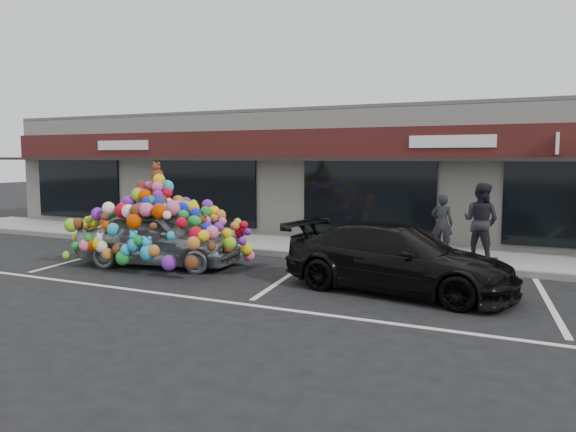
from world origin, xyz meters
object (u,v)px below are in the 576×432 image
at_px(black_sedan, 398,258).
at_px(pedestrian_b, 481,221).
at_px(toy_car, 159,231).
at_px(pedestrian_a, 442,223).

distance_m(black_sedan, pedestrian_b, 3.89).
bearing_deg(black_sedan, pedestrian_b, -8.80).
bearing_deg(toy_car, black_sedan, -101.53).
relative_size(pedestrian_a, pedestrian_b, 0.82).
xyz_separation_m(toy_car, black_sedan, (6.08, -0.14, -0.18)).
bearing_deg(pedestrian_b, black_sedan, 92.82).
relative_size(toy_car, pedestrian_b, 2.42).
bearing_deg(pedestrian_b, toy_car, 46.24).
relative_size(black_sedan, pedestrian_b, 2.44).
height_order(pedestrian_a, pedestrian_b, pedestrian_b).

